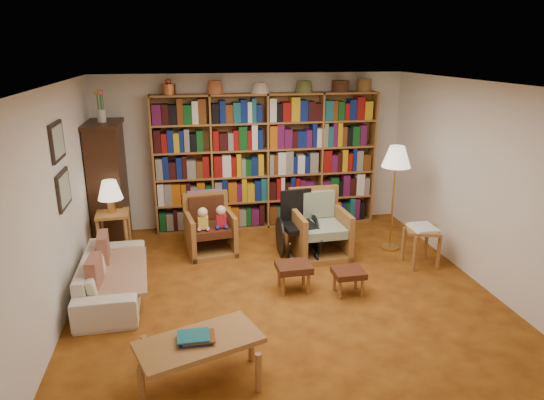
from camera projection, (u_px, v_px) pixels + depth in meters
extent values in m
plane|color=#995717|center=(283.00, 290.00, 6.01)|extent=(5.00, 5.00, 0.00)
plane|color=white|center=(285.00, 84.00, 5.26)|extent=(5.00, 5.00, 0.00)
plane|color=silver|center=(253.00, 151.00, 7.98)|extent=(5.00, 0.00, 5.00)
plane|color=silver|center=(358.00, 299.00, 3.29)|extent=(5.00, 0.00, 5.00)
plane|color=silver|center=(57.00, 206.00, 5.21)|extent=(0.00, 5.00, 5.00)
plane|color=silver|center=(479.00, 184.00, 6.06)|extent=(0.00, 5.00, 5.00)
cube|color=olive|center=(267.00, 162.00, 7.91)|extent=(3.60, 0.30, 2.20)
cube|color=#341B0E|center=(109.00, 186.00, 7.23)|extent=(0.45, 0.90, 1.80)
cube|color=#341B0E|center=(102.00, 124.00, 6.95)|extent=(0.50, 0.95, 0.06)
cylinder|color=silver|center=(101.00, 116.00, 6.91)|extent=(0.12, 0.12, 0.18)
cube|color=black|center=(57.00, 141.00, 5.30)|extent=(0.03, 0.52, 0.42)
cube|color=gray|center=(58.00, 141.00, 5.30)|extent=(0.01, 0.44, 0.34)
cube|color=black|center=(64.00, 190.00, 5.46)|extent=(0.03, 0.52, 0.42)
cube|color=gray|center=(65.00, 189.00, 5.46)|extent=(0.01, 0.44, 0.34)
imported|color=beige|center=(112.00, 276.00, 5.83)|extent=(1.75, 0.71, 0.51)
cube|color=beige|center=(116.00, 272.00, 5.83)|extent=(0.81, 1.37, 0.04)
cube|color=maroon|center=(104.00, 250.00, 6.08)|extent=(0.15, 0.40, 0.39)
cube|color=maroon|center=(95.00, 275.00, 5.43)|extent=(0.14, 0.38, 0.38)
cube|color=olive|center=(112.00, 214.00, 6.74)|extent=(0.47, 0.47, 0.04)
cylinder|color=olive|center=(99.00, 243.00, 6.64)|extent=(0.05, 0.05, 0.65)
cylinder|color=olive|center=(127.00, 241.00, 6.70)|extent=(0.05, 0.05, 0.65)
cylinder|color=olive|center=(103.00, 233.00, 6.98)|extent=(0.05, 0.05, 0.65)
cylinder|color=olive|center=(129.00, 231.00, 7.04)|extent=(0.05, 0.05, 0.65)
cylinder|color=gold|center=(112.00, 206.00, 6.70)|extent=(0.11, 0.11, 0.19)
cone|color=#EEE2C3|center=(110.00, 190.00, 6.63)|extent=(0.34, 0.34, 0.26)
cube|color=olive|center=(211.00, 250.00, 7.13)|extent=(0.76, 0.79, 0.07)
cube|color=olive|center=(189.00, 235.00, 7.00)|extent=(0.16, 0.70, 0.60)
cube|color=olive|center=(231.00, 232.00, 7.10)|extent=(0.16, 0.70, 0.60)
cube|color=olive|center=(209.00, 218.00, 7.31)|extent=(0.67, 0.17, 0.84)
cube|color=#462112|center=(210.00, 229.00, 7.00)|extent=(0.60, 0.65, 0.11)
cube|color=#462112|center=(209.00, 207.00, 7.19)|extent=(0.53, 0.17, 0.35)
cube|color=#B9316B|center=(208.00, 202.00, 7.26)|extent=(0.52, 0.13, 0.37)
cube|color=olive|center=(319.00, 252.00, 7.04)|extent=(0.78, 0.81, 0.08)
cube|color=olive|center=(297.00, 235.00, 6.89)|extent=(0.11, 0.78, 0.67)
cube|color=olive|center=(343.00, 232.00, 7.01)|extent=(0.11, 0.78, 0.67)
cube|color=olive|center=(314.00, 217.00, 7.24)|extent=(0.75, 0.12, 0.94)
cube|color=gray|center=(321.00, 229.00, 6.90)|extent=(0.61, 0.68, 0.12)
cube|color=gray|center=(316.00, 204.00, 7.10)|extent=(0.59, 0.13, 0.39)
cube|color=black|center=(299.00, 227.00, 6.86)|extent=(0.51, 0.51, 0.06)
cube|color=black|center=(296.00, 205.00, 7.00)|extent=(0.46, 0.11, 0.46)
cylinder|color=black|center=(280.00, 237.00, 6.97)|extent=(0.03, 0.57, 0.57)
cylinder|color=black|center=(314.00, 234.00, 7.05)|extent=(0.03, 0.57, 0.57)
cylinder|color=black|center=(291.00, 260.00, 6.68)|extent=(0.03, 0.16, 0.16)
cylinder|color=black|center=(316.00, 258.00, 6.74)|extent=(0.03, 0.16, 0.16)
cylinder|color=gold|center=(389.00, 248.00, 7.27)|extent=(0.26, 0.26, 0.03)
cylinder|color=gold|center=(393.00, 207.00, 7.07)|extent=(0.03, 0.03, 1.32)
cone|color=#EEE2C3|center=(397.00, 156.00, 6.85)|extent=(0.41, 0.41, 0.30)
cube|color=olive|center=(422.00, 230.00, 6.57)|extent=(0.53, 0.53, 0.04)
cylinder|color=olive|center=(415.00, 254.00, 6.46)|extent=(0.05, 0.05, 0.50)
cylinder|color=olive|center=(439.00, 252.00, 6.52)|extent=(0.05, 0.05, 0.50)
cylinder|color=olive|center=(403.00, 244.00, 6.79)|extent=(0.05, 0.05, 0.50)
cylinder|color=olive|center=(426.00, 242.00, 6.85)|extent=(0.05, 0.05, 0.50)
cube|color=silver|center=(423.00, 227.00, 6.56)|extent=(0.40, 0.45, 0.03)
cube|color=#462112|center=(294.00, 267.00, 5.93)|extent=(0.42, 0.36, 0.08)
cylinder|color=olive|center=(283.00, 286.00, 5.84)|extent=(0.04, 0.04, 0.27)
cylinder|color=olive|center=(308.00, 284.00, 5.89)|extent=(0.04, 0.04, 0.27)
cylinder|color=olive|center=(279.00, 277.00, 6.07)|extent=(0.04, 0.04, 0.27)
cylinder|color=olive|center=(303.00, 275.00, 6.12)|extent=(0.04, 0.04, 0.27)
cube|color=#462112|center=(349.00, 273.00, 5.85)|extent=(0.37, 0.32, 0.07)
cylinder|color=olive|center=(340.00, 290.00, 5.77)|extent=(0.04, 0.04, 0.24)
cylinder|color=olive|center=(362.00, 288.00, 5.82)|extent=(0.04, 0.04, 0.24)
cylinder|color=olive|center=(334.00, 282.00, 5.98)|extent=(0.04, 0.04, 0.24)
cylinder|color=olive|center=(356.00, 280.00, 6.03)|extent=(0.04, 0.04, 0.24)
cube|color=olive|center=(199.00, 342.00, 4.26)|extent=(1.19, 0.87, 0.05)
cylinder|color=olive|center=(142.00, 386.00, 4.03)|extent=(0.06, 0.06, 0.38)
cylinder|color=olive|center=(258.00, 372.00, 4.20)|extent=(0.06, 0.06, 0.38)
cylinder|color=olive|center=(145.00, 354.00, 4.45)|extent=(0.06, 0.06, 0.38)
cylinder|color=olive|center=(251.00, 343.00, 4.62)|extent=(0.06, 0.06, 0.38)
cube|color=brown|center=(199.00, 337.00, 4.25)|extent=(0.34, 0.30, 0.05)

